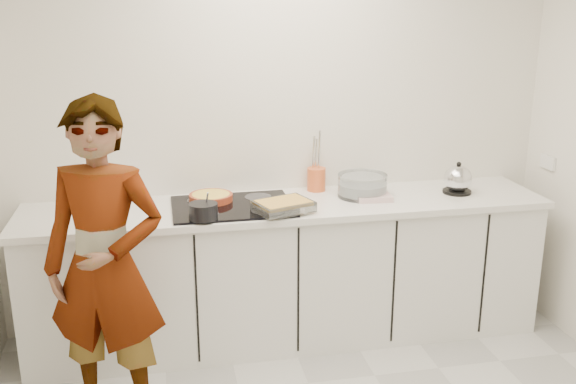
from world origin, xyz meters
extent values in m
cube|color=white|center=(0.00, 1.60, 1.30)|extent=(3.60, 0.00, 2.60)
cube|color=white|center=(1.79, 1.33, 1.07)|extent=(0.02, 0.15, 0.09)
cube|color=white|center=(0.00, 1.28, 0.43)|extent=(3.20, 0.58, 0.87)
cube|color=white|center=(0.00, 1.28, 0.89)|extent=(3.24, 0.64, 0.04)
cube|color=black|center=(-0.35, 1.26, 0.92)|extent=(0.72, 0.54, 0.01)
cylinder|color=#9E391F|center=(-0.47, 1.38, 0.95)|extent=(0.30, 0.30, 0.04)
cylinder|color=yellow|center=(-0.47, 1.38, 0.96)|extent=(0.26, 0.26, 0.01)
cylinder|color=black|center=(-0.54, 1.04, 0.97)|extent=(0.17, 0.17, 0.09)
cylinder|color=silver|center=(-0.52, 1.06, 1.01)|extent=(0.03, 0.06, 0.14)
cube|color=silver|center=(-0.07, 1.09, 0.95)|extent=(0.38, 0.33, 0.06)
cube|color=gold|center=(-0.07, 1.09, 0.98)|extent=(0.34, 0.29, 0.02)
cylinder|color=silver|center=(0.49, 1.32, 0.98)|extent=(0.39, 0.39, 0.14)
cylinder|color=white|center=(0.49, 1.32, 0.96)|extent=(0.33, 0.33, 0.07)
cube|color=white|center=(0.53, 1.24, 0.93)|extent=(0.23, 0.17, 0.04)
cylinder|color=black|center=(1.12, 1.27, 0.92)|extent=(0.24, 0.24, 0.02)
sphere|color=silver|center=(1.12, 1.27, 1.01)|extent=(0.23, 0.23, 0.18)
sphere|color=black|center=(1.12, 1.27, 1.10)|extent=(0.04, 0.04, 0.03)
cylinder|color=orange|center=(0.23, 1.52, 0.99)|extent=(0.14, 0.14, 0.15)
imported|color=white|center=(-1.06, 0.63, 0.84)|extent=(0.71, 0.58, 1.69)
camera|label=1|loc=(-0.76, -2.42, 2.09)|focal=40.00mm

